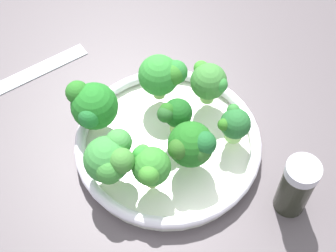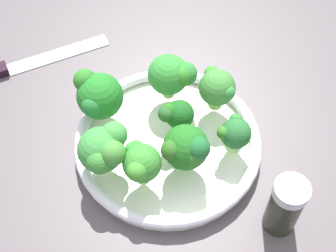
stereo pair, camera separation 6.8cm
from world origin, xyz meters
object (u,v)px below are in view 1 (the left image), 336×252
object	(u,v)px
pepper_shaker	(296,187)
broccoli_floret_2	(174,114)
bowl	(168,144)
broccoli_floret_7	(163,75)
broccoli_floret_0	(209,82)
broccoli_floret_5	(93,105)
broccoli_floret_3	(150,166)
broccoli_floret_6	(110,159)
broccoli_floret_1	(191,147)
broccoli_floret_4	(234,124)

from	to	relation	value
pepper_shaker	broccoli_floret_2	bearing A→B (deg)	82.39
bowl	broccoli_floret_7	distance (cm)	9.81
broccoli_floret_0	broccoli_floret_5	bearing A→B (deg)	130.34
broccoli_floret_2	pepper_shaker	xyz separation A→B (cm)	(-2.45, -18.38, -1.83)
broccoli_floret_0	broccoli_floret_3	bearing A→B (deg)	175.55
broccoli_floret_2	broccoli_floret_6	size ratio (longest dim) A/B	0.83
broccoli_floret_1	pepper_shaker	world-z (taller)	broccoli_floret_1
broccoli_floret_3	broccoli_floret_7	size ratio (longest dim) A/B	0.89
bowl	broccoli_floret_0	distance (cm)	10.61
broccoli_floret_7	broccoli_floret_0	bearing A→B (deg)	-70.05
broccoli_floret_3	pepper_shaker	distance (cm)	18.85
pepper_shaker	broccoli_floret_1	bearing A→B (deg)	96.40
broccoli_floret_0	broccoli_floret_4	world-z (taller)	broccoli_floret_0
broccoli_floret_3	broccoli_floret_7	xyz separation A→B (cm)	(13.93, 4.96, 0.41)
broccoli_floret_4	broccoli_floret_5	distance (cm)	19.63
bowl	pepper_shaker	world-z (taller)	pepper_shaker
broccoli_floret_5	broccoli_floret_7	bearing A→B (deg)	-37.33
broccoli_floret_1	broccoli_floret_6	size ratio (longest dim) A/B	0.96
broccoli_floret_0	broccoli_floret_5	distance (cm)	16.76
broccoli_floret_2	broccoli_floret_5	distance (cm)	11.30
broccoli_floret_1	broccoli_floret_7	bearing A→B (deg)	43.26
broccoli_floret_1	broccoli_floret_2	distance (cm)	5.93
broccoli_floret_7	broccoli_floret_5	bearing A→B (deg)	142.67
broccoli_floret_0	broccoli_floret_3	distance (cm)	16.24
broccoli_floret_4	pepper_shaker	xyz separation A→B (cm)	(-5.07, -10.50, -0.93)
broccoli_floret_6	pepper_shaker	size ratio (longest dim) A/B	0.75
broccoli_floret_2	pepper_shaker	bearing A→B (deg)	-97.61
broccoli_floret_7	broccoli_floret_6	bearing A→B (deg)	179.97
broccoli_floret_3	broccoli_floret_4	size ratio (longest dim) A/B	1.27
broccoli_floret_6	pepper_shaker	world-z (taller)	broccoli_floret_6
pepper_shaker	broccoli_floret_0	bearing A→B (deg)	59.23
broccoli_floret_0	broccoli_floret_2	bearing A→B (deg)	164.14
bowl	broccoli_floret_7	size ratio (longest dim) A/B	3.56
bowl	broccoli_floret_3	world-z (taller)	broccoli_floret_3
pepper_shaker	bowl	bearing A→B (deg)	87.43
broccoli_floret_5	broccoli_floret_6	size ratio (longest dim) A/B	1.01
broccoli_floret_3	broccoli_floret_6	bearing A→B (deg)	104.90
broccoli_floret_0	pepper_shaker	size ratio (longest dim) A/B	0.68
broccoli_floret_2	broccoli_floret_6	world-z (taller)	broccoli_floret_6
broccoli_floret_4	broccoli_floret_5	xyz separation A→B (cm)	(-6.21, 18.59, 1.13)
pepper_shaker	broccoli_floret_3	bearing A→B (deg)	110.22
broccoli_floret_2	broccoli_floret_4	world-z (taller)	broccoli_floret_2
broccoli_floret_4	broccoli_floret_7	bearing A→B (deg)	78.80
bowl	pepper_shaker	size ratio (longest dim) A/B	2.71
broccoli_floret_2	broccoli_floret_0	bearing A→B (deg)	-15.86
broccoli_floret_2	pepper_shaker	world-z (taller)	pepper_shaker
broccoli_floret_0	broccoli_floret_4	bearing A→B (deg)	-128.61
broccoli_floret_7	pepper_shaker	size ratio (longest dim) A/B	0.76
broccoli_floret_2	broccoli_floret_7	size ratio (longest dim) A/B	0.81
broccoli_floret_6	broccoli_floret_7	distance (cm)	15.25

